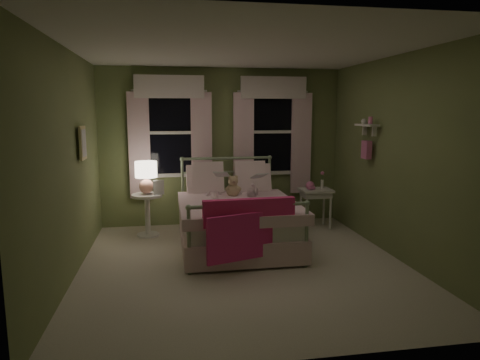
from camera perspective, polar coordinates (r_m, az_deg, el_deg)
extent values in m
plane|color=silver|center=(5.42, 0.55, -11.27)|extent=(4.20, 4.20, 0.00)
plane|color=white|center=(5.13, 0.60, 17.08)|extent=(4.20, 4.20, 0.00)
plane|color=#7C8B53|center=(7.18, -2.40, 4.40)|extent=(4.00, 0.00, 4.00)
plane|color=#7C8B53|center=(3.10, 7.47, -1.91)|extent=(4.00, 0.00, 4.00)
plane|color=#7C8B53|center=(5.16, -21.88, 1.90)|extent=(0.00, 4.20, 4.20)
plane|color=#7C8B53|center=(5.81, 20.39, 2.73)|extent=(0.00, 4.20, 4.20)
cube|color=white|center=(6.04, -0.51, -4.97)|extent=(1.44, 1.94, 0.26)
cube|color=white|center=(6.10, -0.51, -7.15)|extent=(1.54, 2.02, 0.30)
cube|color=white|center=(5.85, -0.28, -3.61)|extent=(1.58, 1.75, 0.14)
cylinder|color=#9EB793|center=(6.00, -7.06, -6.31)|extent=(0.04, 1.90, 0.04)
cylinder|color=#9EB793|center=(6.21, 5.82, -5.76)|extent=(0.04, 1.90, 0.04)
cylinder|color=#9EB793|center=(6.88, -7.65, -1.98)|extent=(0.04, 0.04, 1.15)
cylinder|color=#9EB793|center=(7.07, 3.93, -1.62)|extent=(0.04, 0.04, 1.15)
sphere|color=#9EB793|center=(6.80, -7.75, 2.79)|extent=(0.07, 0.07, 0.07)
sphere|color=#9EB793|center=(6.99, 3.98, 3.02)|extent=(0.07, 0.07, 0.07)
cylinder|color=#9EB793|center=(6.86, -1.80, 2.92)|extent=(1.42, 0.04, 0.04)
cylinder|color=#9EB793|center=(6.88, -1.79, 1.10)|extent=(1.38, 0.03, 0.03)
cylinder|color=#9EB793|center=(5.04, -6.80, -8.12)|extent=(0.04, 0.04, 0.80)
cylinder|color=#9EB793|center=(5.30, 8.85, -7.32)|extent=(0.04, 0.04, 0.80)
sphere|color=#9EB793|center=(4.94, -6.89, -3.68)|extent=(0.07, 0.07, 0.07)
sphere|color=#9EB793|center=(5.20, 8.96, -3.09)|extent=(0.07, 0.07, 0.07)
cylinder|color=#9EB793|center=(5.02, 1.24, -3.41)|extent=(1.42, 0.04, 0.04)
cube|color=white|center=(6.60, -4.74, -0.42)|extent=(0.55, 0.32, 0.57)
cube|color=white|center=(6.70, 1.75, -0.24)|extent=(0.55, 0.32, 0.57)
cube|color=white|center=(6.59, -4.32, 0.28)|extent=(0.48, 0.30, 0.51)
cube|color=white|center=(6.68, 1.33, 0.42)|extent=(0.48, 0.30, 0.51)
cube|color=#E32C71|center=(5.04, 1.24, -4.30)|extent=(1.10, 0.16, 0.32)
cube|color=#E82D80|center=(5.04, 1.38, -7.47)|extent=(1.06, 0.37, 0.55)
imported|color=#F7D1DD|center=(6.34, -3.66, 0.37)|extent=(0.27, 0.18, 0.72)
imported|color=#F7D1DD|center=(6.43, 1.31, 0.24)|extent=(0.36, 0.30, 0.66)
imported|color=beige|center=(6.09, -3.42, 0.35)|extent=(0.22, 0.17, 0.26)
imported|color=beige|center=(6.18, 1.75, 0.09)|extent=(0.22, 0.15, 0.26)
sphere|color=tan|center=(6.26, -0.95, -1.38)|extent=(0.20, 0.20, 0.20)
sphere|color=tan|center=(6.22, -0.92, -0.14)|extent=(0.14, 0.14, 0.14)
sphere|color=tan|center=(6.20, -1.34, 0.35)|extent=(0.06, 0.06, 0.06)
sphere|color=tan|center=(6.21, -0.52, 0.37)|extent=(0.06, 0.06, 0.06)
sphere|color=tan|center=(6.21, -1.64, -1.27)|extent=(0.08, 0.08, 0.08)
sphere|color=tan|center=(6.24, -0.18, -1.22)|extent=(0.08, 0.08, 0.08)
sphere|color=#8C6B51|center=(6.16, -0.85, -0.27)|extent=(0.05, 0.05, 0.05)
cylinder|color=white|center=(6.64, -12.31, -2.03)|extent=(0.46, 0.46, 0.04)
cylinder|color=white|center=(6.71, -12.22, -4.63)|extent=(0.08, 0.08, 0.60)
cylinder|color=white|center=(6.78, -12.14, -7.13)|extent=(0.34, 0.34, 0.03)
sphere|color=#DD9883|center=(6.62, -12.35, -0.84)|extent=(0.22, 0.22, 0.22)
cylinder|color=pink|center=(6.60, -12.39, 0.19)|extent=(0.03, 0.03, 0.13)
cylinder|color=#FFEAC6|center=(6.58, -12.43, 1.39)|extent=(0.33, 0.33, 0.24)
imported|color=beige|center=(6.55, -11.48, -1.90)|extent=(0.19, 0.24, 0.02)
cube|color=white|center=(7.03, 10.10, -1.35)|extent=(0.50, 0.40, 0.04)
cube|color=white|center=(7.04, 10.08, -1.91)|extent=(0.44, 0.34, 0.08)
cylinder|color=white|center=(6.89, 8.87, -4.25)|extent=(0.04, 0.04, 0.60)
cylinder|color=white|center=(7.03, 11.97, -4.08)|extent=(0.04, 0.04, 0.60)
cylinder|color=white|center=(7.17, 8.11, -3.71)|extent=(0.04, 0.04, 0.60)
cylinder|color=white|center=(7.30, 11.11, -3.56)|extent=(0.04, 0.04, 0.60)
sphere|color=pink|center=(6.98, 9.34, -0.73)|extent=(0.14, 0.14, 0.14)
cube|color=pink|center=(6.90, 9.58, -1.02)|extent=(0.11, 0.06, 0.04)
cylinder|color=white|center=(7.10, 10.89, -0.53)|extent=(0.05, 0.05, 0.14)
cylinder|color=#4C7F3F|center=(7.08, 10.92, 0.35)|extent=(0.01, 0.01, 0.12)
sphere|color=pink|center=(7.07, 10.94, 0.91)|extent=(0.06, 0.06, 0.06)
cube|color=black|center=(7.10, -9.26, 6.25)|extent=(0.76, 0.02, 1.35)
cube|color=white|center=(7.08, -9.40, 11.91)|extent=(0.84, 0.05, 0.06)
cube|color=white|center=(7.14, -9.11, 0.63)|extent=(0.84, 0.05, 0.06)
cube|color=white|center=(7.09, -12.51, 6.15)|extent=(0.06, 0.05, 1.40)
cube|color=white|center=(7.09, -6.00, 6.32)|extent=(0.06, 0.05, 1.40)
cube|color=white|center=(7.08, -9.26, 6.25)|extent=(0.76, 0.04, 0.05)
cube|color=silver|center=(7.06, -13.29, 4.49)|extent=(0.34, 0.06, 1.70)
cube|color=silver|center=(7.07, -5.14, 4.70)|extent=(0.34, 0.06, 1.70)
cube|color=white|center=(7.02, -9.41, 12.18)|extent=(1.10, 0.08, 0.36)
cylinder|color=white|center=(7.05, -9.40, 11.68)|extent=(1.20, 0.03, 0.03)
cube|color=black|center=(7.31, 4.27, 6.42)|extent=(0.76, 0.02, 1.35)
cube|color=white|center=(7.29, 4.38, 11.92)|extent=(0.84, 0.05, 0.06)
cube|color=white|center=(7.36, 4.24, 0.96)|extent=(0.84, 0.05, 0.06)
cube|color=white|center=(7.20, 1.20, 6.41)|extent=(0.06, 0.05, 1.40)
cube|color=white|center=(7.40, 7.34, 6.41)|extent=(0.06, 0.05, 1.40)
cube|color=white|center=(7.29, 4.31, 6.42)|extent=(0.76, 0.04, 0.05)
cube|color=white|center=(7.15, 0.47, 4.79)|extent=(0.34, 0.06, 1.70)
cube|color=white|center=(7.40, 8.15, 4.84)|extent=(0.34, 0.06, 1.70)
cube|color=white|center=(7.23, 4.51, 12.18)|extent=(1.10, 0.08, 0.36)
cylinder|color=white|center=(7.27, 4.42, 11.69)|extent=(1.20, 0.03, 0.03)
cube|color=white|center=(6.35, 16.57, 7.03)|extent=(0.15, 0.50, 0.03)
cube|color=white|center=(6.24, 17.47, 6.22)|extent=(0.06, 0.03, 0.14)
cube|color=white|center=(6.51, 16.27, 6.38)|extent=(0.06, 0.03, 0.14)
cylinder|color=pink|center=(6.26, 17.00, 7.63)|extent=(0.06, 0.06, 0.10)
sphere|color=white|center=(6.44, 16.20, 7.52)|extent=(0.08, 0.08, 0.08)
cube|color=pink|center=(6.38, 16.51, 3.89)|extent=(0.08, 0.18, 0.26)
cube|color=beige|center=(5.71, -20.25, 4.65)|extent=(0.03, 0.32, 0.42)
cube|color=silver|center=(5.71, -20.10, 4.66)|extent=(0.01, 0.25, 0.34)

